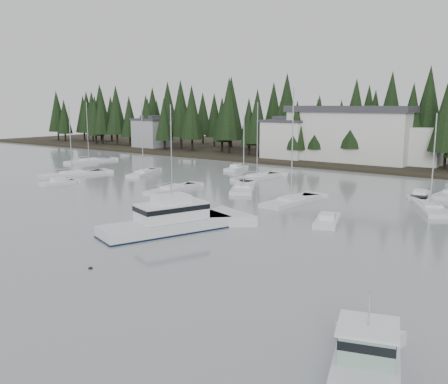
% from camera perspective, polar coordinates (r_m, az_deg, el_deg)
% --- Properties ---
extents(far_shore_land, '(240.00, 54.00, 1.00)m').
position_cam_1_polar(far_shore_land, '(116.10, 19.37, 3.65)').
color(far_shore_land, black).
rests_on(far_shore_land, ground).
extents(conifer_treeline, '(200.00, 22.00, 20.00)m').
position_cam_1_polar(conifer_treeline, '(105.72, 17.54, 3.17)').
color(conifer_treeline, black).
rests_on(conifer_treeline, ground).
extents(house_west, '(9.54, 7.42, 8.75)m').
position_cam_1_polar(house_west, '(106.39, 7.18, 6.12)').
color(house_west, silver).
rests_on(house_west, ground).
extents(house_far_west, '(8.48, 7.42, 8.25)m').
position_cam_1_polar(house_far_west, '(133.72, -8.30, 6.79)').
color(house_far_west, '#999EA0').
rests_on(house_far_west, ground).
extents(harbor_inn, '(29.50, 11.50, 10.90)m').
position_cam_1_polar(harbor_inn, '(102.83, 15.47, 6.33)').
color(harbor_inn, silver).
rests_on(harbor_inn, ground).
extents(cabin_cruiser_center, '(7.82, 13.07, 5.37)m').
position_cam_1_polar(cabin_cruiser_center, '(47.10, -6.44, -3.59)').
color(cabin_cruiser_center, silver).
rests_on(cabin_cruiser_center, ground).
extents(lobster_boat_teal, '(5.24, 8.63, 4.53)m').
position_cam_1_polar(lobster_boat_teal, '(23.13, 15.77, -19.75)').
color(lobster_boat_teal, silver).
rests_on(lobster_boat_teal, ground).
extents(sailboat_0, '(3.42, 9.83, 14.33)m').
position_cam_1_polar(sailboat_0, '(60.96, 7.67, -1.17)').
color(sailboat_0, silver).
rests_on(sailboat_0, ground).
extents(sailboat_1, '(3.14, 9.80, 12.29)m').
position_cam_1_polar(sailboat_1, '(69.10, -5.96, 0.19)').
color(sailboat_1, silver).
rests_on(sailboat_1, ground).
extents(sailboat_2, '(3.39, 10.51, 12.67)m').
position_cam_1_polar(sailboat_2, '(106.25, -15.17, 3.36)').
color(sailboat_2, silver).
rests_on(sailboat_2, ground).
extents(sailboat_3, '(4.91, 11.11, 11.91)m').
position_cam_1_polar(sailboat_3, '(87.11, -16.94, 1.85)').
color(sailboat_3, silver).
rests_on(sailboat_3, ground).
extents(sailboat_5, '(7.73, 10.46, 11.06)m').
position_cam_1_polar(sailboat_5, '(70.10, 2.24, 0.36)').
color(sailboat_5, silver).
rests_on(sailboat_5, ground).
extents(sailboat_7, '(5.79, 9.24, 12.52)m').
position_cam_1_polar(sailboat_7, '(85.62, -9.20, 2.03)').
color(sailboat_7, silver).
rests_on(sailboat_7, ground).
extents(sailboat_8, '(7.11, 10.36, 11.40)m').
position_cam_1_polar(sailboat_8, '(61.63, 22.47, -1.76)').
color(sailboat_8, silver).
rests_on(sailboat_8, ground).
extents(sailboat_9, '(3.81, 10.09, 12.60)m').
position_cam_1_polar(sailboat_9, '(80.11, 3.77, 1.58)').
color(sailboat_9, silver).
rests_on(sailboat_9, ground).
extents(runabout_0, '(2.79, 5.43, 1.42)m').
position_cam_1_polar(runabout_0, '(77.97, -18.47, 0.90)').
color(runabout_0, silver).
rests_on(runabout_0, ground).
extents(runabout_1, '(3.94, 6.23, 1.42)m').
position_cam_1_polar(runabout_1, '(51.21, 11.71, -3.40)').
color(runabout_1, silver).
rests_on(runabout_1, ground).
extents(runabout_3, '(3.31, 6.12, 1.42)m').
position_cam_1_polar(runabout_3, '(90.35, 1.34, 2.62)').
color(runabout_3, silver).
rests_on(runabout_3, ground).
extents(runabout_4, '(3.19, 6.04, 1.42)m').
position_cam_1_polar(runabout_4, '(68.53, 21.46, -0.49)').
color(runabout_4, silver).
rests_on(runabout_4, ground).
extents(mooring_buoy_dark, '(0.34, 0.34, 0.34)m').
position_cam_1_polar(mooring_buoy_dark, '(38.08, -15.02, -8.48)').
color(mooring_buoy_dark, black).
rests_on(mooring_buoy_dark, ground).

